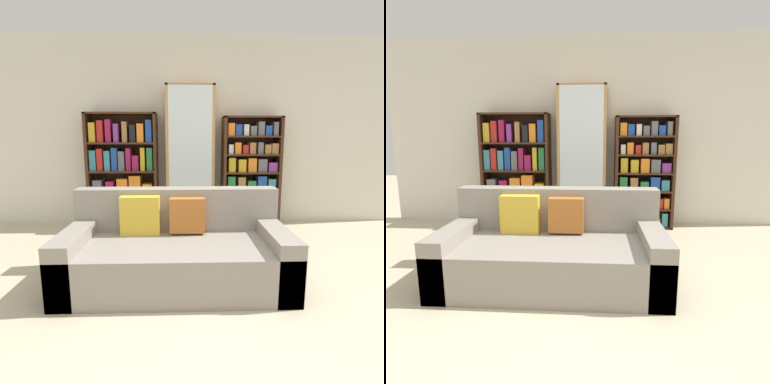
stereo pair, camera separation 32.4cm
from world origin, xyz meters
The scene contains 7 objects.
ground_plane centered at (0.00, 0.00, 0.00)m, with size 16.00×16.00×0.00m, color beige.
wall_back centered at (0.00, 2.63, 1.35)m, with size 6.17×0.06×2.70m.
couch centered at (-0.34, 0.69, 0.27)m, with size 1.93×0.93×0.80m.
bookshelf_left centered at (-1.12, 2.43, 0.78)m, with size 0.98×0.32×1.62m.
display_cabinet centered at (-0.17, 2.41, 0.98)m, with size 0.67×0.36×1.98m.
bookshelf_right centered at (0.70, 2.43, 0.76)m, with size 0.82×0.32×1.57m.
wine_bottle centered at (0.51, 1.56, 0.15)m, with size 0.08×0.08×0.36m.
Camera 1 is at (-0.28, -1.86, 1.27)m, focal length 28.00 mm.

